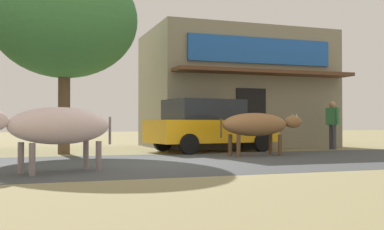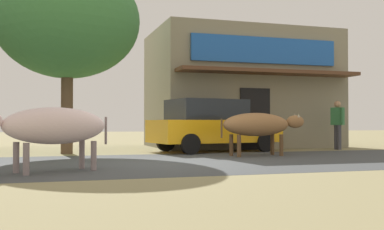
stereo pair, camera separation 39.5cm
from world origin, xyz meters
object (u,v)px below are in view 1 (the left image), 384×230
at_px(cow_near_brown, 58,126).
at_px(cow_far_dark, 257,125).
at_px(parked_hatchback_car, 209,125).
at_px(pedestrian_by_shop, 333,121).
at_px(roadside_tree, 64,20).

bearing_deg(cow_near_brown, cow_far_dark, 26.93).
xyz_separation_m(parked_hatchback_car, pedestrian_by_shop, (4.47, -0.20, 0.13)).
bearing_deg(parked_hatchback_car, cow_far_dark, -75.37).
relative_size(roadside_tree, cow_far_dark, 2.19).
xyz_separation_m(parked_hatchback_car, cow_near_brown, (-4.91, -4.98, 0.00)).
bearing_deg(roadside_tree, cow_far_dark, -26.49).
height_order(parked_hatchback_car, pedestrian_by_shop, pedestrian_by_shop).
distance_m(roadside_tree, cow_near_brown, 6.14).
bearing_deg(roadside_tree, pedestrian_by_shop, -3.26).
height_order(parked_hatchback_car, cow_near_brown, parked_hatchback_car).
bearing_deg(cow_near_brown, pedestrian_by_shop, 27.00).
height_order(cow_far_dark, pedestrian_by_shop, pedestrian_by_shop).
bearing_deg(cow_far_dark, roadside_tree, 153.51).
xyz_separation_m(cow_near_brown, pedestrian_by_shop, (9.38, 4.78, 0.13)).
bearing_deg(pedestrian_by_shop, cow_far_dark, -152.91).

